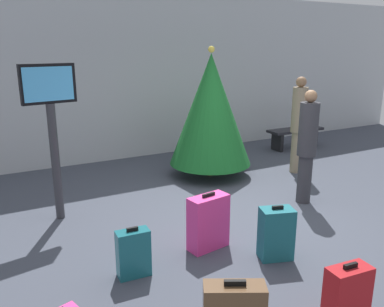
# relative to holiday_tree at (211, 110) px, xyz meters

# --- Properties ---
(ground_plane) EXTENTS (16.00, 16.00, 0.00)m
(ground_plane) POSITION_rel_holiday_tree_xyz_m (-0.55, -1.87, -1.27)
(ground_plane) COLOR #424754
(back_wall) EXTENTS (16.00, 0.20, 3.53)m
(back_wall) POSITION_rel_holiday_tree_xyz_m (-0.55, 2.02, 0.50)
(back_wall) COLOR #B7BCC1
(back_wall) RESTS_ON ground_plane
(holiday_tree) EXTENTS (1.53, 1.53, 2.41)m
(holiday_tree) POSITION_rel_holiday_tree_xyz_m (0.00, 0.00, 0.00)
(holiday_tree) COLOR #4C3319
(holiday_tree) RESTS_ON ground_plane
(flight_info_kiosk) EXTENTS (0.73, 0.21, 2.18)m
(flight_info_kiosk) POSITION_rel_holiday_tree_xyz_m (-2.90, -0.66, 0.20)
(flight_info_kiosk) COLOR #333338
(flight_info_kiosk) RESTS_ON ground_plane
(waiting_bench) EXTENTS (1.45, 0.44, 0.48)m
(waiting_bench) POSITION_rel_holiday_tree_xyz_m (2.90, 0.84, -0.91)
(waiting_bench) COLOR black
(waiting_bench) RESTS_ON ground_plane
(traveller_0) EXTENTS (0.34, 0.34, 1.78)m
(traveller_0) POSITION_rel_holiday_tree_xyz_m (0.62, -1.86, -0.32)
(traveller_0) COLOR #333338
(traveller_0) RESTS_ON ground_plane
(traveller_1) EXTENTS (0.40, 0.40, 1.86)m
(traveller_1) POSITION_rel_holiday_tree_xyz_m (1.59, -0.61, -0.27)
(traveller_1) COLOR gray
(traveller_1) RESTS_ON ground_plane
(suitcase_1) EXTENTS (0.41, 0.22, 0.63)m
(suitcase_1) POSITION_rel_holiday_tree_xyz_m (-1.15, -4.23, -0.97)
(suitcase_1) COLOR #B2191E
(suitcase_1) RESTS_ON ground_plane
(suitcase_2) EXTENTS (0.53, 0.30, 0.71)m
(suitcase_2) POSITION_rel_holiday_tree_xyz_m (-1.47, -2.43, -0.93)
(suitcase_2) COLOR #E5388C
(suitcase_2) RESTS_ON ground_plane
(suitcase_3) EXTENTS (0.36, 0.20, 0.57)m
(suitcase_3) POSITION_rel_holiday_tree_xyz_m (-2.48, -2.58, -1.00)
(suitcase_3) COLOR #19606B
(suitcase_3) RESTS_ON ground_plane
(suitcase_4) EXTENTS (0.43, 0.35, 0.65)m
(suitcase_4) POSITION_rel_holiday_tree_xyz_m (-0.90, -3.00, -0.96)
(suitcase_4) COLOR #19606B
(suitcase_4) RESTS_ON ground_plane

